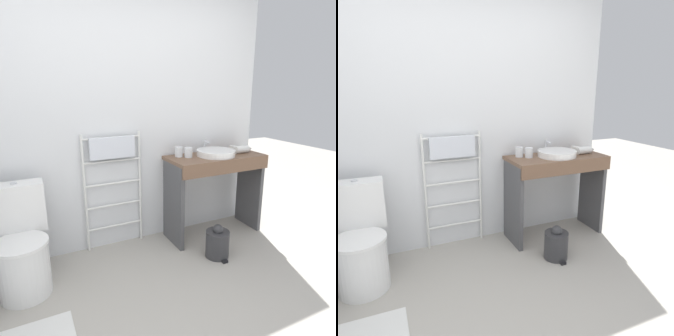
% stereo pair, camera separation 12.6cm
% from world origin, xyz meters
% --- Properties ---
extents(wall_back, '(2.93, 0.12, 2.64)m').
position_xyz_m(wall_back, '(0.00, 1.65, 1.32)').
color(wall_back, silver).
rests_on(wall_back, ground_plane).
extents(toilet, '(0.42, 0.56, 0.82)m').
position_xyz_m(toilet, '(-1.03, 1.22, 0.35)').
color(toilet, white).
rests_on(toilet, ground_plane).
extents(towel_radiator, '(0.57, 0.06, 1.13)m').
position_xyz_m(towel_radiator, '(-0.19, 1.54, 0.82)').
color(towel_radiator, white).
rests_on(towel_radiator, ground_plane).
extents(vanity_counter, '(1.00, 0.46, 0.86)m').
position_xyz_m(vanity_counter, '(0.82, 1.33, 0.59)').
color(vanity_counter, brown).
rests_on(vanity_counter, ground_plane).
extents(sink_basin, '(0.39, 0.39, 0.06)m').
position_xyz_m(sink_basin, '(0.82, 1.33, 0.90)').
color(sink_basin, white).
rests_on(sink_basin, vanity_counter).
extents(faucet, '(0.02, 0.10, 0.13)m').
position_xyz_m(faucet, '(0.82, 1.52, 0.95)').
color(faucet, silver).
rests_on(faucet, vanity_counter).
extents(cup_near_wall, '(0.08, 0.08, 0.10)m').
position_xyz_m(cup_near_wall, '(0.46, 1.45, 0.91)').
color(cup_near_wall, white).
rests_on(cup_near_wall, vanity_counter).
extents(cup_near_edge, '(0.08, 0.08, 0.10)m').
position_xyz_m(cup_near_edge, '(0.53, 1.39, 0.91)').
color(cup_near_edge, white).
rests_on(cup_near_edge, vanity_counter).
extents(hair_dryer, '(0.22, 0.18, 0.08)m').
position_xyz_m(hair_dryer, '(1.15, 1.33, 0.90)').
color(hair_dryer, white).
rests_on(hair_dryer, vanity_counter).
extents(trash_bin, '(0.22, 0.25, 0.32)m').
position_xyz_m(trash_bin, '(0.59, 0.92, 0.14)').
color(trash_bin, '#333335').
rests_on(trash_bin, ground_plane).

